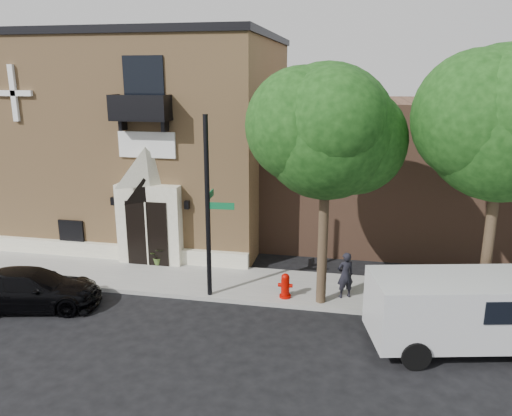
{
  "coord_description": "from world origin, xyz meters",
  "views": [
    {
      "loc": [
        6.89,
        -15.02,
        7.51
      ],
      "look_at": [
        3.48,
        2.0,
        2.86
      ],
      "focal_mm": 35.0,
      "sensor_mm": 36.0,
      "label": 1
    }
  ],
  "objects_px": {
    "street_sign": "(208,208)",
    "pedestrian_near": "(345,275)",
    "cargo_van": "(472,310)",
    "fire_hydrant": "(285,286)",
    "dumpster": "(421,294)",
    "black_sedan": "(31,289)"
  },
  "relations": [
    {
      "from": "black_sedan",
      "to": "street_sign",
      "type": "height_order",
      "value": "street_sign"
    },
    {
      "from": "cargo_van",
      "to": "street_sign",
      "type": "distance_m",
      "value": 8.53
    },
    {
      "from": "street_sign",
      "to": "black_sedan",
      "type": "bearing_deg",
      "value": -165.69
    },
    {
      "from": "fire_hydrant",
      "to": "pedestrian_near",
      "type": "height_order",
      "value": "pedestrian_near"
    },
    {
      "from": "cargo_van",
      "to": "fire_hydrant",
      "type": "height_order",
      "value": "cargo_van"
    },
    {
      "from": "fire_hydrant",
      "to": "pedestrian_near",
      "type": "bearing_deg",
      "value": 11.9
    },
    {
      "from": "street_sign",
      "to": "pedestrian_near",
      "type": "bearing_deg",
      "value": 4.67
    },
    {
      "from": "cargo_van",
      "to": "street_sign",
      "type": "height_order",
      "value": "street_sign"
    },
    {
      "from": "black_sedan",
      "to": "fire_hydrant",
      "type": "height_order",
      "value": "black_sedan"
    },
    {
      "from": "cargo_van",
      "to": "fire_hydrant",
      "type": "distance_m",
      "value": 5.9
    },
    {
      "from": "cargo_van",
      "to": "dumpster",
      "type": "distance_m",
      "value": 2.25
    },
    {
      "from": "street_sign",
      "to": "fire_hydrant",
      "type": "height_order",
      "value": "street_sign"
    },
    {
      "from": "black_sedan",
      "to": "fire_hydrant",
      "type": "relative_size",
      "value": 5.21
    },
    {
      "from": "black_sedan",
      "to": "dumpster",
      "type": "height_order",
      "value": "black_sedan"
    },
    {
      "from": "cargo_van",
      "to": "dumpster",
      "type": "bearing_deg",
      "value": 107.76
    },
    {
      "from": "dumpster",
      "to": "street_sign",
      "type": "bearing_deg",
      "value": 178.89
    },
    {
      "from": "black_sedan",
      "to": "fire_hydrant",
      "type": "bearing_deg",
      "value": -88.96
    },
    {
      "from": "street_sign",
      "to": "fire_hydrant",
      "type": "xyz_separation_m",
      "value": [
        2.57,
        0.26,
        -2.67
      ]
    },
    {
      "from": "dumpster",
      "to": "black_sedan",
      "type": "bearing_deg",
      "value": -173.48
    },
    {
      "from": "street_sign",
      "to": "dumpster",
      "type": "relative_size",
      "value": 3.61
    },
    {
      "from": "fire_hydrant",
      "to": "cargo_van",
      "type": "bearing_deg",
      "value": -19.69
    },
    {
      "from": "black_sedan",
      "to": "pedestrian_near",
      "type": "xyz_separation_m",
      "value": [
        10.18,
        2.52,
        0.3
      ]
    }
  ]
}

